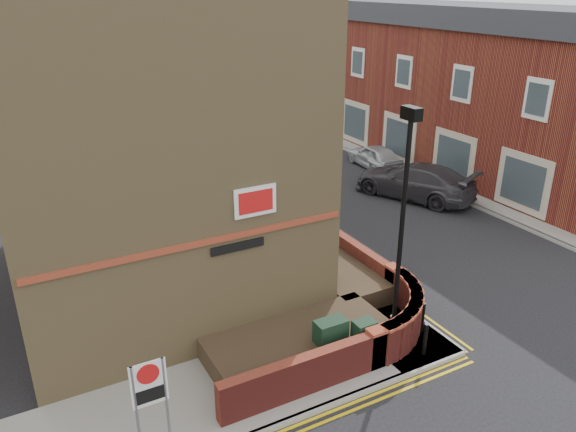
{
  "coord_description": "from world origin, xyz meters",
  "views": [
    {
      "loc": [
        -6.79,
        -8.47,
        9.02
      ],
      "look_at": [
        -0.04,
        4.0,
        3.06
      ],
      "focal_mm": 35.0,
      "sensor_mm": 36.0,
      "label": 1
    }
  ],
  "objects_px": {
    "lamppost": "(401,232)",
    "zone_sign": "(150,391)",
    "silver_car_near": "(262,181)",
    "utility_cabinet_large": "(330,341)"
  },
  "relations": [
    {
      "from": "utility_cabinet_large",
      "to": "silver_car_near",
      "type": "height_order",
      "value": "utility_cabinet_large"
    },
    {
      "from": "lamppost",
      "to": "zone_sign",
      "type": "xyz_separation_m",
      "value": [
        -6.6,
        -0.7,
        -1.7
      ]
    },
    {
      "from": "zone_sign",
      "to": "lamppost",
      "type": "bearing_deg",
      "value": 6.07
    },
    {
      "from": "utility_cabinet_large",
      "to": "zone_sign",
      "type": "bearing_deg",
      "value": -170.31
    },
    {
      "from": "utility_cabinet_large",
      "to": "zone_sign",
      "type": "xyz_separation_m",
      "value": [
        -4.7,
        -0.8,
        0.92
      ]
    },
    {
      "from": "utility_cabinet_large",
      "to": "zone_sign",
      "type": "relative_size",
      "value": 0.55
    },
    {
      "from": "lamppost",
      "to": "silver_car_near",
      "type": "relative_size",
      "value": 1.62
    },
    {
      "from": "utility_cabinet_large",
      "to": "lamppost",
      "type": "bearing_deg",
      "value": -3.01
    },
    {
      "from": "silver_car_near",
      "to": "lamppost",
      "type": "bearing_deg",
      "value": -76.21
    },
    {
      "from": "lamppost",
      "to": "zone_sign",
      "type": "height_order",
      "value": "lamppost"
    }
  ]
}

